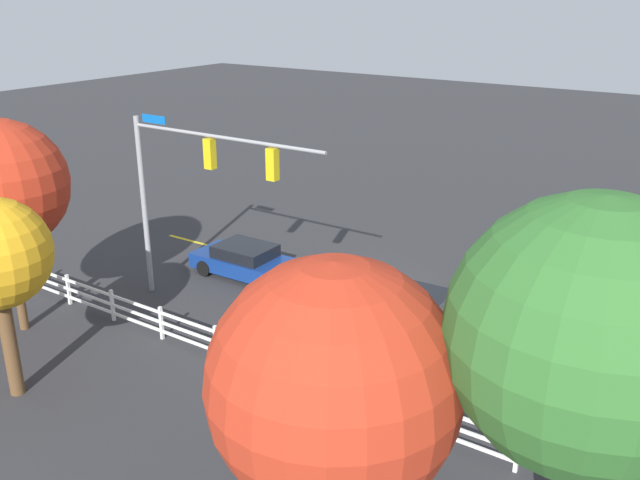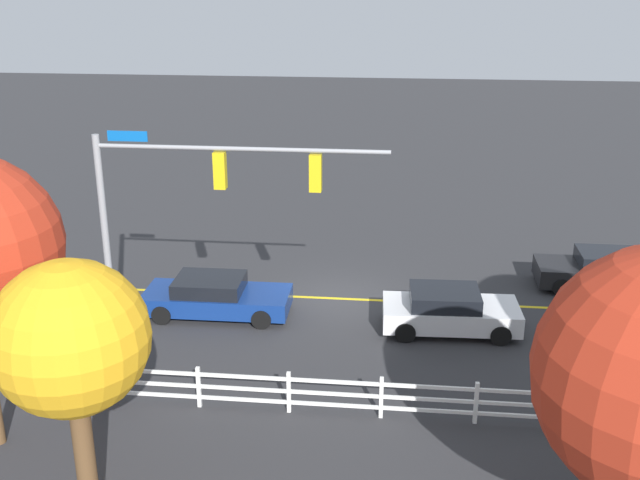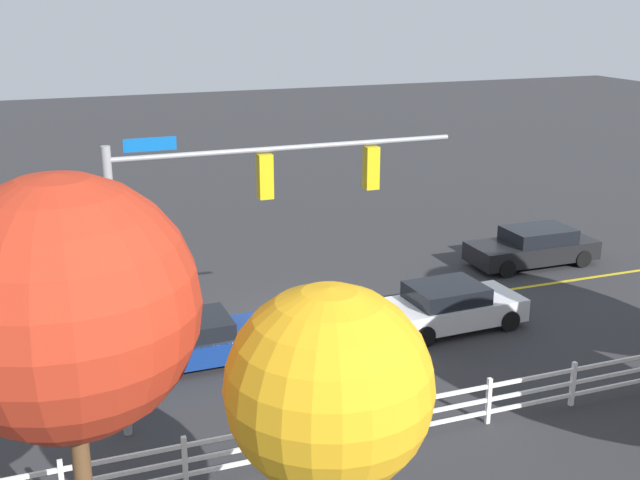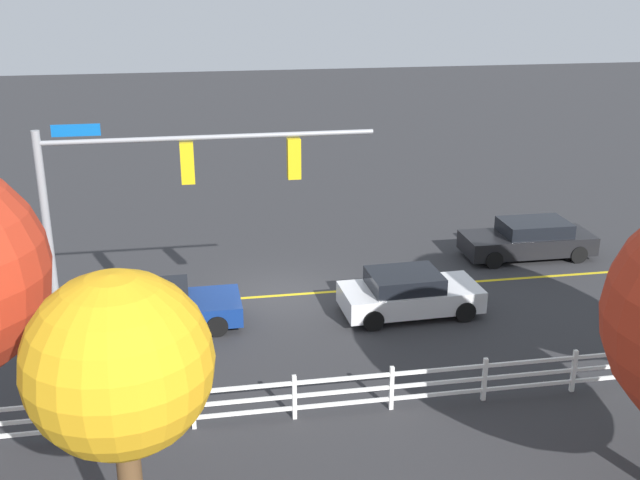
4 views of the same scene
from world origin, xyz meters
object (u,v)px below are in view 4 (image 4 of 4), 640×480
object	(u,v)px
car_0	(409,293)
car_2	(157,308)
car_1	(529,239)
tree_0	(119,366)

from	to	relation	value
car_0	car_2	distance (m)	7.62
car_1	car_0	bearing A→B (deg)	35.31
car_1	tree_0	size ratio (longest dim) A/B	0.83
car_2	tree_0	size ratio (longest dim) A/B	0.84
car_2	tree_0	xyz separation A→B (m)	(0.13, 10.16, 3.56)
car_0	tree_0	world-z (taller)	tree_0
car_0	tree_0	distance (m)	12.97
car_1	tree_0	xyz separation A→B (m)	(13.53, 13.82, 3.51)
car_2	car_1	bearing A→B (deg)	14.72
car_0	car_1	bearing A→B (deg)	32.76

